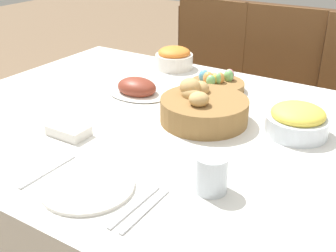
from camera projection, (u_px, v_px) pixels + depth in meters
dining_table at (176, 221)px, 1.53m from camera, size 1.68×1.19×0.77m
chair_far_left at (199, 85)px, 2.40m from camera, size 0.44×0.44×0.99m
chair_far_center at (268, 100)px, 2.20m from camera, size 0.44×0.44×0.99m
sideboard at (272, 73)px, 2.88m from camera, size 1.25×0.44×0.85m
bread_basket at (203, 108)px, 1.37m from camera, size 0.29×0.29×0.13m
egg_basket at (217, 84)px, 1.62m from camera, size 0.21×0.21×0.08m
ham_platter at (137, 89)px, 1.59m from camera, size 0.24×0.17×0.07m
carrot_bowl at (174, 58)px, 1.86m from camera, size 0.17×0.17×0.10m
pineapple_bowl at (297, 120)px, 1.28m from camera, size 0.19×0.19×0.10m
dinner_plate at (89, 187)px, 1.03m from camera, size 0.23×0.23×0.01m
fork at (48, 171)px, 1.10m from camera, size 0.01×0.19×0.00m
knife at (135, 207)px, 0.97m from camera, size 0.01×0.19×0.00m
spoon at (146, 211)px, 0.95m from camera, size 0.01×0.19×0.00m
drinking_cup at (211, 173)px, 1.01m from camera, size 0.08×0.08×0.10m
butter_dish at (69, 130)px, 1.29m from camera, size 0.13×0.08×0.03m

